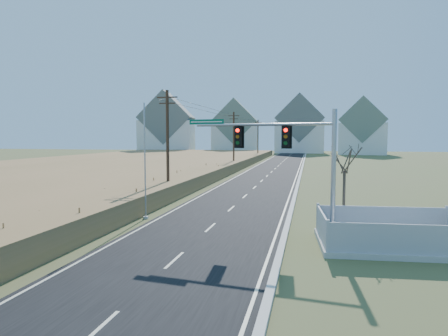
% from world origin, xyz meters
% --- Properties ---
extents(ground, '(260.00, 260.00, 0.00)m').
position_xyz_m(ground, '(0.00, 0.00, 0.00)').
color(ground, '#4F5C2C').
rests_on(ground, ground).
extents(road, '(8.00, 180.00, 0.06)m').
position_xyz_m(road, '(0.00, 50.00, 0.03)').
color(road, black).
rests_on(road, ground).
extents(curb, '(0.30, 180.00, 0.18)m').
position_xyz_m(curb, '(4.15, 50.00, 0.09)').
color(curb, '#B2AFA8').
rests_on(curb, ground).
extents(reed_marsh, '(38.00, 110.00, 1.30)m').
position_xyz_m(reed_marsh, '(-24.00, 40.00, 0.65)').
color(reed_marsh, '#9F7248').
rests_on(reed_marsh, ground).
extents(utility_pole_near, '(1.80, 0.26, 9.00)m').
position_xyz_m(utility_pole_near, '(-6.50, 15.00, 4.68)').
color(utility_pole_near, '#422D1E').
rests_on(utility_pole_near, ground).
extents(utility_pole_mid, '(1.80, 0.26, 9.00)m').
position_xyz_m(utility_pole_mid, '(-6.50, 45.00, 4.68)').
color(utility_pole_mid, '#422D1E').
rests_on(utility_pole_mid, ground).
extents(utility_pole_far, '(1.80, 0.26, 9.00)m').
position_xyz_m(utility_pole_far, '(-6.50, 75.00, 4.68)').
color(utility_pole_far, '#422D1E').
rests_on(utility_pole_far, ground).
extents(condo_nw, '(17.69, 13.38, 19.05)m').
position_xyz_m(condo_nw, '(-38.00, 100.00, 7.70)').
color(condo_nw, silver).
rests_on(condo_nw, ground).
extents(condo_nnw, '(14.93, 11.17, 17.03)m').
position_xyz_m(condo_nnw, '(-18.00, 108.00, 6.94)').
color(condo_nnw, silver).
rests_on(condo_nnw, ground).
extents(condo_n, '(15.27, 10.20, 18.54)m').
position_xyz_m(condo_n, '(2.00, 112.00, 7.61)').
color(condo_n, silver).
rests_on(condo_n, ground).
extents(condo_ne, '(14.12, 10.51, 16.52)m').
position_xyz_m(condo_ne, '(20.00, 104.00, 6.84)').
color(condo_ne, silver).
rests_on(condo_ne, ground).
extents(traffic_signal_mast, '(8.06, 1.28, 6.46)m').
position_xyz_m(traffic_signal_mast, '(4.68, 3.64, 4.04)').
color(traffic_signal_mast, '#9EA0A5').
rests_on(traffic_signal_mast, ground).
extents(fence_enclosure, '(6.96, 5.02, 1.52)m').
position_xyz_m(fence_enclosure, '(9.11, 2.22, 0.29)').
color(fence_enclosure, '#B7B5AD').
rests_on(fence_enclosure, ground).
extents(open_sign, '(0.48, 0.16, 0.59)m').
position_xyz_m(open_sign, '(6.41, 0.32, 0.32)').
color(open_sign, white).
rests_on(open_sign, ground).
extents(flagpole, '(0.32, 0.32, 7.15)m').
position_xyz_m(flagpole, '(-4.59, 5.76, 2.85)').
color(flagpole, '#B7B5AD').
rests_on(flagpole, ground).
extents(bare_tree, '(1.88, 1.88, 4.99)m').
position_xyz_m(bare_tree, '(7.13, 4.61, 4.02)').
color(bare_tree, '#4C3F33').
rests_on(bare_tree, ground).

